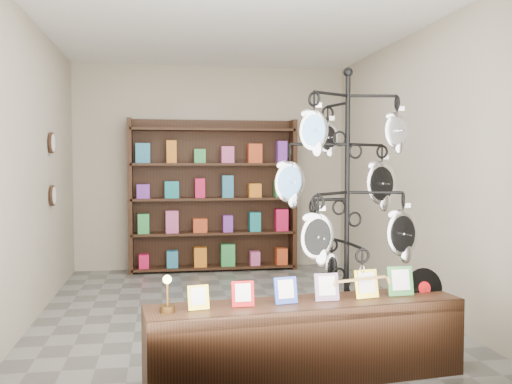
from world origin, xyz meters
TOP-DOWN VIEW (x-y plane):
  - ground at (0.00, 0.00)m, footprint 5.00×5.00m
  - room_envelope at (0.00, 0.00)m, footprint 5.00×5.00m
  - display_tree at (0.70, -1.69)m, footprint 1.20×1.15m
  - front_shelf at (0.29, -2.02)m, footprint 2.35×0.72m
  - back_shelving at (0.00, 2.30)m, footprint 2.42×0.36m
  - wall_clocks at (-1.97, 0.80)m, footprint 0.03×0.24m

SIDE VIEW (x-z plane):
  - ground at x=0.00m, z-range 0.00..0.00m
  - front_shelf at x=0.29m, z-range -0.12..0.70m
  - back_shelving at x=0.00m, z-range -0.07..2.13m
  - display_tree at x=0.70m, z-range 0.18..2.50m
  - wall_clocks at x=-1.97m, z-range 1.08..1.92m
  - room_envelope at x=0.00m, z-range -0.65..4.35m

